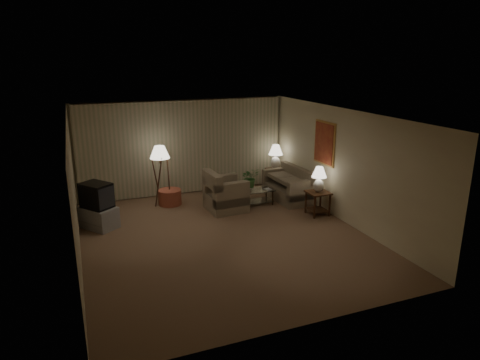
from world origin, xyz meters
The scene contains 16 objects.
ground centered at (0.00, 0.00, 0.00)m, with size 7.00×7.00×0.00m, color #816147.
room_shell centered at (0.02, 1.51, 1.75)m, with size 6.04×7.02×2.72m.
sofa centered at (2.50, 1.81, 0.35)m, with size 1.67×0.96×0.71m.
armchair centered at (0.61, 1.63, 0.41)m, with size 1.08×1.03×0.82m.
side_table_near centered at (2.65, 0.46, 0.41)m, with size 0.53×0.53×0.60m.
side_table_far centered at (2.65, 2.90, 0.40)m, with size 0.51×0.43×0.60m.
table_lamp_near centered at (2.65, 0.46, 0.98)m, with size 0.37×0.37×0.65m.
table_lamp_far centered at (2.65, 2.90, 1.03)m, with size 0.42×0.42×0.73m.
coffee_table centered at (1.48, 1.71, 0.27)m, with size 0.99×0.54×0.41m.
tv_cabinet centered at (-2.55, 1.59, 0.25)m, with size 0.94×1.01×0.50m, color #979799.
crt_tv centered at (-2.55, 1.59, 0.79)m, with size 0.79×0.83×0.58m, color black.
floor_lamp centered at (-0.85, 2.66, 0.84)m, with size 0.52×0.52×1.60m.
ottoman centered at (-0.65, 2.57, 0.20)m, with size 0.61×0.61×0.41m, color #AB5239.
vase centered at (1.33, 1.71, 0.49)m, with size 0.15×0.15×0.16m, color white.
flowers centered at (1.33, 1.71, 0.83)m, with size 0.47×0.41×0.52m, color #3D7534.
book centered at (1.73, 1.61, 0.42)m, with size 0.16×0.22×0.02m, color olive.
Camera 1 is at (-2.87, -8.28, 3.87)m, focal length 32.00 mm.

